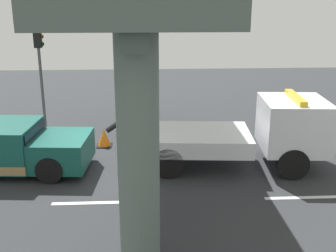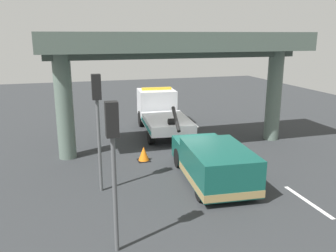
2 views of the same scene
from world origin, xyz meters
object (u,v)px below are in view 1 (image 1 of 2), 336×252
(traffic_light_far, at_px, (40,55))
(traffic_cone_orange, at_px, (104,138))
(tow_truck_white, at_px, (250,132))
(towed_van_green, at_px, (1,148))

(traffic_light_far, distance_m, traffic_cone_orange, 4.56)
(tow_truck_white, bearing_deg, towed_van_green, 179.54)
(traffic_light_far, bearing_deg, tow_truck_white, -29.82)
(traffic_cone_orange, bearing_deg, tow_truck_white, -23.53)
(tow_truck_white, height_order, traffic_cone_orange, tow_truck_white)
(tow_truck_white, xyz_separation_m, traffic_light_far, (-7.79, 4.46, 2.01))
(tow_truck_white, distance_m, towed_van_green, 8.22)
(traffic_light_far, height_order, traffic_cone_orange, traffic_light_far)
(tow_truck_white, xyz_separation_m, towed_van_green, (-8.21, 0.07, -0.42))
(towed_van_green, bearing_deg, traffic_light_far, 84.56)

